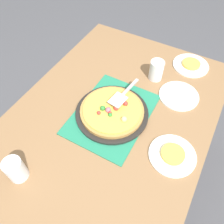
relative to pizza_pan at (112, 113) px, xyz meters
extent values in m
plane|color=#4C4C51|center=(0.00, 0.00, -0.76)|extent=(8.00, 8.00, 0.00)
cube|color=olive|center=(0.00, 0.00, -0.03)|extent=(1.40, 1.00, 0.03)
cube|color=olive|center=(-0.64, -0.44, -0.40)|extent=(0.07, 0.07, 0.72)
cube|color=olive|center=(-0.64, 0.44, -0.40)|extent=(0.07, 0.07, 0.72)
cube|color=#237F5B|center=(0.00, 0.00, -0.01)|extent=(0.48, 0.36, 0.01)
cylinder|color=black|center=(0.00, 0.00, 0.00)|extent=(0.38, 0.38, 0.01)
cylinder|color=#B78442|center=(0.00, 0.00, 0.02)|extent=(0.33, 0.33, 0.02)
cylinder|color=#EAB747|center=(0.00, 0.00, 0.03)|extent=(0.30, 0.30, 0.01)
sphere|color=red|center=(0.03, 0.01, 0.04)|extent=(0.02, 0.02, 0.02)
sphere|color=#E5CC7F|center=(0.03, 0.09, 0.04)|extent=(0.03, 0.03, 0.03)
sphere|color=#338433|center=(0.04, 0.01, 0.04)|extent=(0.02, 0.02, 0.02)
sphere|color=red|center=(0.06, -0.04, 0.04)|extent=(0.02, 0.02, 0.02)
sphere|color=red|center=(-0.06, 0.05, 0.04)|extent=(0.03, 0.03, 0.03)
sphere|color=red|center=(-0.02, 0.02, 0.04)|extent=(0.02, 0.02, 0.02)
sphere|color=#B76675|center=(0.02, -0.01, 0.04)|extent=(0.03, 0.03, 0.03)
sphere|color=#338433|center=(0.02, -0.04, 0.04)|extent=(0.03, 0.03, 0.03)
sphere|color=red|center=(-0.08, -0.01, 0.04)|extent=(0.02, 0.02, 0.02)
sphere|color=red|center=(-0.01, 0.02, 0.04)|extent=(0.03, 0.03, 0.03)
cylinder|color=white|center=(0.08, 0.36, -0.01)|extent=(0.22, 0.22, 0.01)
cylinder|color=white|center=(-0.57, 0.25, -0.01)|extent=(0.22, 0.22, 0.01)
cylinder|color=white|center=(-0.29, 0.27, -0.01)|extent=(0.22, 0.22, 0.01)
cylinder|color=#EAB747|center=(0.08, 0.36, 0.01)|extent=(0.11, 0.11, 0.02)
cylinder|color=#EAB747|center=(-0.57, 0.25, 0.01)|extent=(0.11, 0.11, 0.02)
cylinder|color=white|center=(-0.36, 0.09, 0.05)|extent=(0.08, 0.08, 0.12)
cylinder|color=white|center=(0.49, -0.19, 0.05)|extent=(0.08, 0.08, 0.12)
cube|color=silver|center=(-0.05, 0.01, 0.06)|extent=(0.10, 0.08, 0.00)
cube|color=#B2B2B7|center=(-0.16, 0.02, 0.06)|extent=(0.14, 0.04, 0.01)
camera|label=1|loc=(0.64, 0.35, 0.96)|focal=37.07mm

